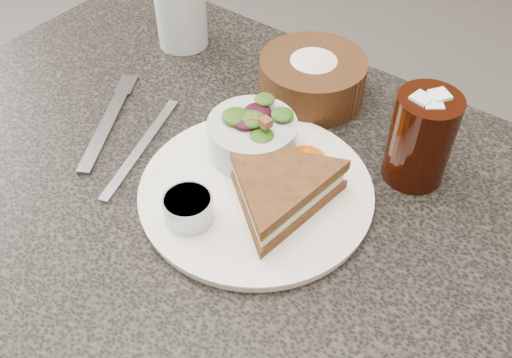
{
  "coord_description": "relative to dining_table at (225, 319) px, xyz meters",
  "views": [
    {
      "loc": [
        0.37,
        -0.4,
        1.3
      ],
      "look_at": [
        0.07,
        0.0,
        0.78
      ],
      "focal_mm": 40.0,
      "sensor_mm": 36.0,
      "label": 1
    }
  ],
  "objects": [
    {
      "name": "dining_table",
      "position": [
        0.0,
        0.0,
        0.0
      ],
      "size": [
        1.0,
        0.7,
        0.75
      ],
      "primitive_type": "cube",
      "color": "black",
      "rests_on": "floor"
    },
    {
      "name": "fork",
      "position": [
        -0.19,
        -0.02,
        0.38
      ],
      "size": [
        0.11,
        0.18,
        0.01
      ],
      "primitive_type": "cube",
      "rotation": [
        0.0,
        0.0,
        0.51
      ],
      "color": "gray",
      "rests_on": "dining_table"
    },
    {
      "name": "knife",
      "position": [
        -0.11,
        -0.02,
        0.38
      ],
      "size": [
        0.08,
        0.21,
        0.0
      ],
      "primitive_type": "cube",
      "rotation": [
        0.0,
        0.0,
        0.32
      ],
      "color": "#AFB3B9",
      "rests_on": "dining_table"
    },
    {
      "name": "orange_wedge",
      "position": [
        0.09,
        0.09,
        0.4
      ],
      "size": [
        0.08,
        0.08,
        0.02
      ],
      "primitive_type": "cone",
      "rotation": [
        0.0,
        0.0,
        0.84
      ],
      "color": "#FC6A06",
      "rests_on": "dinner_plate"
    },
    {
      "name": "salad_bowl",
      "position": [
        0.02,
        0.06,
        0.42
      ],
      "size": [
        0.16,
        0.16,
        0.07
      ],
      "primitive_type": null,
      "rotation": [
        0.0,
        0.0,
        -0.38
      ],
      "color": "#AAB4AE",
      "rests_on": "dinner_plate"
    },
    {
      "name": "bread_basket",
      "position": [
        0.01,
        0.22,
        0.42
      ],
      "size": [
        0.16,
        0.16,
        0.09
      ],
      "primitive_type": null,
      "rotation": [
        0.0,
        0.0,
        0.02
      ],
      "color": "#452A14",
      "rests_on": "dining_table"
    },
    {
      "name": "water_glass",
      "position": [
        -0.25,
        0.22,
        0.44
      ],
      "size": [
        0.09,
        0.09,
        0.13
      ],
      "primitive_type": "cylinder",
      "rotation": [
        0.0,
        0.0,
        0.11
      ],
      "color": "#B2BCC2",
      "rests_on": "dining_table"
    },
    {
      "name": "sandwich",
      "position": [
        0.1,
        0.0,
        0.41
      ],
      "size": [
        0.26,
        0.26,
        0.05
      ],
      "primitive_type": null,
      "rotation": [
        0.0,
        0.0,
        -0.65
      ],
      "color": "brown",
      "rests_on": "dinner_plate"
    },
    {
      "name": "dinner_plate",
      "position": [
        0.07,
        0.0,
        0.38
      ],
      "size": [
        0.3,
        0.3,
        0.01
      ],
      "primitive_type": "cylinder",
      "color": "silver",
      "rests_on": "dining_table"
    },
    {
      "name": "cola_glass",
      "position": [
        0.21,
        0.16,
        0.44
      ],
      "size": [
        0.09,
        0.09,
        0.14
      ],
      "primitive_type": null,
      "rotation": [
        0.0,
        0.0,
        -0.17
      ],
      "color": "black",
      "rests_on": "dining_table"
    },
    {
      "name": "dressing_ramekin",
      "position": [
        0.03,
        -0.09,
        0.41
      ],
      "size": [
        0.08,
        0.08,
        0.04
      ],
      "primitive_type": "cylinder",
      "rotation": [
        0.0,
        0.0,
        0.35
      ],
      "color": "#9399A1",
      "rests_on": "dinner_plate"
    }
  ]
}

